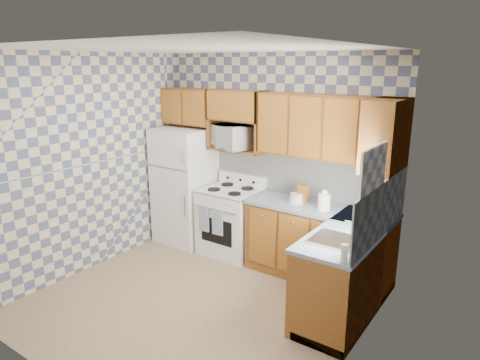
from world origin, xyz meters
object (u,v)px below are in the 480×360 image
object	(u,v)px
microwave	(232,137)
refrigerator	(185,186)
electric_kettle	(324,202)
stove_body	(231,222)

from	to	relation	value
microwave	refrigerator	bearing A→B (deg)	-147.95
electric_kettle	refrigerator	bearing A→B (deg)	179.50
microwave	electric_kettle	world-z (taller)	microwave
refrigerator	electric_kettle	distance (m)	2.19
refrigerator	electric_kettle	world-z (taller)	refrigerator
refrigerator	electric_kettle	xyz separation A→B (m)	(2.18, -0.02, 0.17)
stove_body	microwave	bearing A→B (deg)	117.68
stove_body	refrigerator	bearing A→B (deg)	-178.22
refrigerator	microwave	size ratio (longest dim) A/B	2.93
stove_body	electric_kettle	distance (m)	1.49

